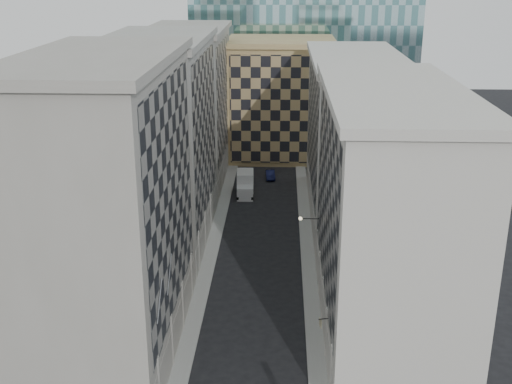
# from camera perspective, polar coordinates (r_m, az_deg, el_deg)

# --- Properties ---
(sidewalk_west) EXTENTS (1.50, 100.00, 0.15)m
(sidewalk_west) POSITION_cam_1_polar(r_m,az_deg,el_deg) (71.09, -3.92, -5.04)
(sidewalk_west) COLOR #969590
(sidewalk_west) RESTS_ON ground
(sidewalk_east) EXTENTS (1.50, 100.00, 0.15)m
(sidewalk_east) POSITION_cam_1_polar(r_m,az_deg,el_deg) (70.76, 4.59, -5.18)
(sidewalk_east) COLOR #969590
(sidewalk_east) RESTS_ON ground
(bldg_left_a) EXTENTS (10.80, 22.80, 23.70)m
(bldg_left_a) POSITION_cam_1_polar(r_m,az_deg,el_deg) (50.35, -12.92, -1.60)
(bldg_left_a) COLOR gray
(bldg_left_a) RESTS_ON ground
(bldg_left_b) EXTENTS (10.80, 22.80, 22.70)m
(bldg_left_b) POSITION_cam_1_polar(r_m,az_deg,el_deg) (70.93, -8.42, 4.40)
(bldg_left_b) COLOR gray
(bldg_left_b) RESTS_ON ground
(bldg_left_c) EXTENTS (10.80, 22.80, 21.70)m
(bldg_left_c) POSITION_cam_1_polar(r_m,az_deg,el_deg) (92.16, -5.94, 7.65)
(bldg_left_c) COLOR gray
(bldg_left_c) RESTS_ON ground
(bldg_right_a) EXTENTS (10.80, 26.80, 20.70)m
(bldg_right_a) POSITION_cam_1_polar(r_m,az_deg,el_deg) (53.59, 11.47, -1.91)
(bldg_right_a) COLOR beige
(bldg_right_a) RESTS_ON ground
(bldg_right_b) EXTENTS (10.80, 28.80, 19.70)m
(bldg_right_b) POSITION_cam_1_polar(r_m,az_deg,el_deg) (79.26, 8.58, 4.88)
(bldg_right_b) COLOR beige
(bldg_right_b) RESTS_ON ground
(tan_block) EXTENTS (16.80, 14.80, 18.80)m
(tan_block) POSITION_cam_1_polar(r_m,az_deg,el_deg) (104.14, 2.20, 8.32)
(tan_block) COLOR tan
(tan_block) RESTS_ON ground
(flagpoles_left) EXTENTS (0.10, 6.33, 2.33)m
(flagpoles_left) POSITION_cam_1_polar(r_m,az_deg,el_deg) (46.38, -8.12, -8.36)
(flagpoles_left) COLOR gray
(flagpoles_left) RESTS_ON ground
(bracket_lamp) EXTENTS (1.98, 0.36, 0.36)m
(bracket_lamp) POSITION_cam_1_polar(r_m,az_deg,el_deg) (62.81, 4.14, -2.37)
(bracket_lamp) COLOR black
(bracket_lamp) RESTS_ON ground
(box_truck) EXTENTS (2.49, 5.62, 3.03)m
(box_truck) POSITION_cam_1_polar(r_m,az_deg,el_deg) (87.34, -0.97, 0.62)
(box_truck) COLOR silver
(box_truck) RESTS_ON ground
(dark_car) EXTENTS (1.58, 3.80, 1.22)m
(dark_car) POSITION_cam_1_polar(r_m,az_deg,el_deg) (94.08, 1.27, 1.56)
(dark_car) COLOR #0E1236
(dark_car) RESTS_ON ground
(shop_sign) EXTENTS (0.75, 0.65, 0.73)m
(shop_sign) POSITION_cam_1_polar(r_m,az_deg,el_deg) (50.04, 5.78, -11.49)
(shop_sign) COLOR black
(shop_sign) RESTS_ON ground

